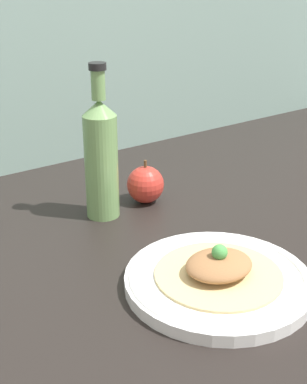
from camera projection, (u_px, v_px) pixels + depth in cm
name	position (u px, v px, depth cm)	size (l,w,h in cm)	color
ground_plane	(212.00, 261.00, 88.44)	(180.00, 110.00, 4.00)	black
plate	(218.00, 280.00, 77.42)	(27.27, 27.27, 2.23)	white
plated_food	(219.00, 268.00, 76.64)	(18.55, 18.55, 5.04)	#D6BC7F
cider_bottle	(101.00, 156.00, 95.35)	(6.09, 6.09, 28.12)	#729E5B
apple	(145.00, 184.00, 104.01)	(7.28, 7.28, 8.67)	red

